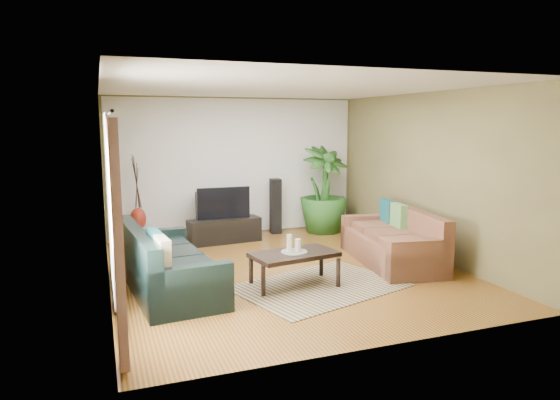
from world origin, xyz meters
name	(u,v)px	position (x,y,z in m)	size (l,w,h in m)	color
floor	(285,271)	(0.00, 0.00, 0.00)	(5.50, 5.50, 0.00)	#9F6A29
ceiling	(285,88)	(0.00, 0.00, 2.70)	(5.50, 5.50, 0.00)	white
wall_back	(236,167)	(0.00, 2.75, 1.35)	(5.00, 5.00, 0.00)	olive
wall_front	(386,213)	(0.00, -2.75, 1.35)	(5.00, 5.00, 0.00)	olive
wall_left	(104,189)	(-2.50, 0.00, 1.35)	(5.50, 5.50, 0.00)	olive
wall_right	(427,176)	(2.50, 0.00, 1.35)	(5.50, 5.50, 0.00)	olive
backwall_panel	(236,167)	(0.00, 2.74, 1.35)	(4.90, 4.90, 0.00)	white
window_pane	(109,204)	(-2.48, -1.60, 1.40)	(1.80, 1.80, 0.00)	white
curtain_near	(118,245)	(-2.43, -2.35, 1.15)	(0.08, 0.35, 2.20)	gray
curtain_far	(113,216)	(-2.43, -0.85, 1.15)	(0.08, 0.35, 2.20)	gray
curtain_rod	(109,113)	(-2.43, -1.60, 2.30)	(0.03, 0.03, 1.90)	black
sofa_left	(169,258)	(-1.74, -0.26, 0.42)	(2.30, 0.99, 0.85)	black
sofa_right	(391,237)	(1.74, -0.17, 0.42)	(2.11, 0.95, 0.85)	brown
area_rug	(319,286)	(0.18, -0.86, 0.01)	(2.17, 1.53, 0.01)	tan
coffee_table	(294,269)	(-0.12, -0.70, 0.23)	(1.14, 0.62, 0.47)	black
candle_tray	(294,252)	(-0.12, -0.70, 0.48)	(0.35, 0.35, 0.02)	gray
candle_tall	(289,243)	(-0.18, -0.67, 0.60)	(0.07, 0.07, 0.23)	beige
candle_mid	(298,245)	(-0.08, -0.74, 0.57)	(0.07, 0.07, 0.18)	beige
candle_short	(297,245)	(-0.05, -0.64, 0.56)	(0.07, 0.07, 0.15)	beige
tv_stand	(224,231)	(-0.42, 2.07, 0.22)	(1.35, 0.40, 0.45)	black
television	(224,203)	(-0.42, 2.09, 0.74)	(0.99, 0.05, 0.58)	black
speaker_left	(201,216)	(-0.78, 2.50, 0.45)	(0.16, 0.18, 0.91)	black
speaker_right	(276,206)	(0.74, 2.50, 0.55)	(0.20, 0.22, 1.10)	black
potted_plant	(324,190)	(1.70, 2.27, 0.87)	(0.98, 0.98, 1.74)	#22541C
plant_pot	(323,226)	(1.70, 2.27, 0.13)	(0.32, 0.32, 0.25)	black
pedestal	(139,235)	(-1.93, 2.50, 0.16)	(0.32, 0.32, 0.32)	#979694
vase	(138,219)	(-1.93, 2.50, 0.47)	(0.29, 0.29, 0.41)	maroon
side_table	(137,257)	(-2.10, 0.60, 0.26)	(0.49, 0.49, 0.52)	#986232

